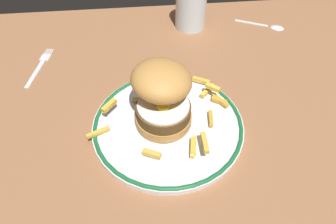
# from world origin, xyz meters

# --- Properties ---
(ground_plane) EXTENTS (1.33, 0.85, 0.04)m
(ground_plane) POSITION_xyz_m (0.00, 0.00, -0.02)
(ground_plane) COLOR #8F5E3C
(dinner_plate) EXTENTS (0.29, 0.29, 0.02)m
(dinner_plate) POSITION_xyz_m (-0.04, -0.04, 0.01)
(dinner_plate) COLOR silver
(dinner_plate) RESTS_ON ground_plane
(burger) EXTENTS (0.13, 0.13, 0.12)m
(burger) POSITION_xyz_m (-0.05, -0.03, 0.08)
(burger) COLOR #B8813E
(burger) RESTS_ON dinner_plate
(fries_pile) EXTENTS (0.28, 0.21, 0.03)m
(fries_pile) POSITION_xyz_m (-0.02, -0.02, 0.02)
(fries_pile) COLOR #E4BC49
(fries_pile) RESTS_ON dinner_plate
(water_glass) EXTENTS (0.08, 0.08, 0.10)m
(water_glass) POSITION_xyz_m (0.06, 0.31, 0.04)
(water_glass) COLOR silver
(water_glass) RESTS_ON ground_plane
(fork) EXTENTS (0.05, 0.14, 0.00)m
(fork) POSITION_xyz_m (-0.32, 0.17, 0.00)
(fork) COLOR silver
(fork) RESTS_ON ground_plane
(spoon) EXTENTS (0.13, 0.07, 0.01)m
(spoon) POSITION_xyz_m (0.28, 0.28, 0.00)
(spoon) COLOR silver
(spoon) RESTS_ON ground_plane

